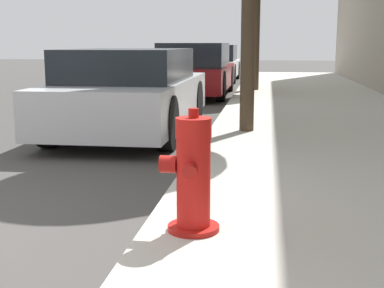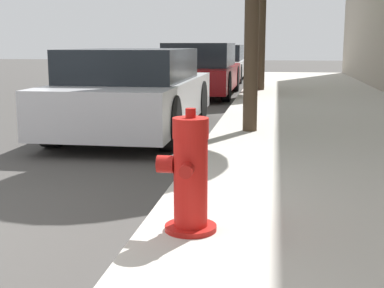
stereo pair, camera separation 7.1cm
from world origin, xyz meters
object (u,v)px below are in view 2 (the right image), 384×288
(fire_hydrant, at_px, (190,176))
(parked_car_far, at_px, (221,64))
(parked_car_mid, at_px, (201,70))
(parked_car_near, at_px, (135,92))

(fire_hydrant, bearing_deg, parked_car_far, 95.24)
(parked_car_mid, bearing_deg, parked_car_near, -91.70)
(parked_car_far, bearing_deg, parked_car_near, -90.56)
(fire_hydrant, distance_m, parked_car_near, 4.81)
(parked_car_near, bearing_deg, fire_hydrant, -70.78)
(parked_car_far, bearing_deg, fire_hydrant, -84.76)
(parked_car_near, bearing_deg, parked_car_mid, 88.30)
(parked_car_mid, height_order, parked_car_far, parked_car_mid)
(fire_hydrant, height_order, parked_car_near, parked_car_near)
(parked_car_near, bearing_deg, parked_car_far, 89.44)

